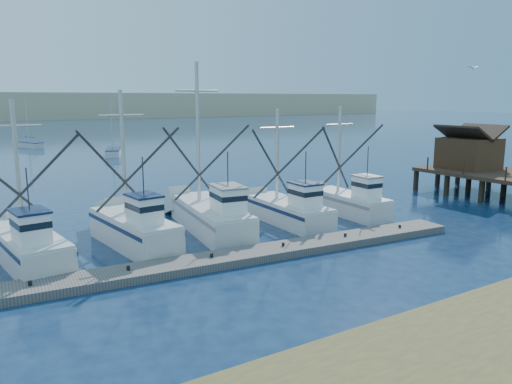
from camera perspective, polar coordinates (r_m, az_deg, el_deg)
ground at (r=23.19m, az=15.94°, el=-9.70°), size 500.00×500.00×0.00m
floating_dock at (r=24.33m, az=-5.08°, el=-7.86°), size 29.41×4.14×0.39m
timber_pier at (r=44.55m, az=26.80°, el=2.63°), size 7.00×20.00×8.00m
trawler_fleet at (r=28.11m, az=-10.91°, el=-3.83°), size 28.48×9.05×10.06m
sailboat_near at (r=72.72m, az=-15.98°, el=4.40°), size 3.73×6.33×8.10m
sailboat_far at (r=89.08m, az=-24.50°, el=4.94°), size 3.69×6.42×8.10m
flying_gull at (r=34.81m, az=23.55°, el=12.94°), size 1.01×0.18×0.18m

